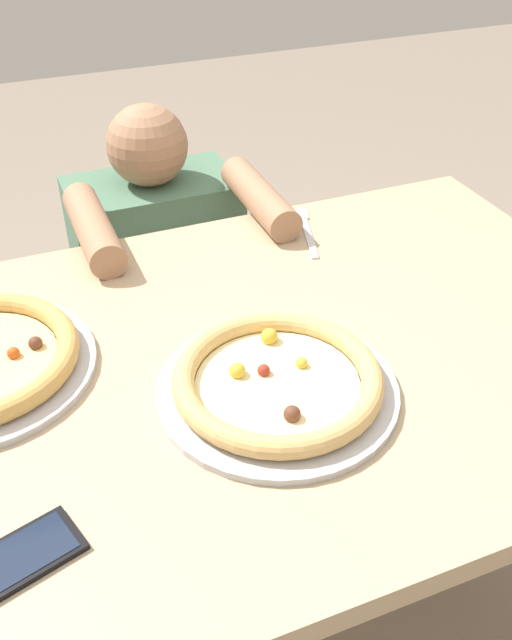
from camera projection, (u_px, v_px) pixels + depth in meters
The scene contains 6 objects.
ground_plane at pixel (249, 623), 1.56m from camera, with size 8.00×8.00×0.00m, color gray.
dining_table at pixel (247, 406), 1.18m from camera, with size 1.37×0.89×0.75m.
pizza_near at pixel (277, 382), 1.04m from camera, with size 0.36×0.36×0.05m.
fork at pixel (307, 230), 1.45m from camera, with size 0.08×0.20×0.00m.
cell_phone at pixel (16, 560), 0.82m from camera, with size 0.17×0.11×0.01m.
diner_seated at pixel (163, 304), 1.82m from camera, with size 0.42×0.53×0.93m.
Camera 1 is at (-0.31, -0.81, 1.46)m, focal length 40.05 mm.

